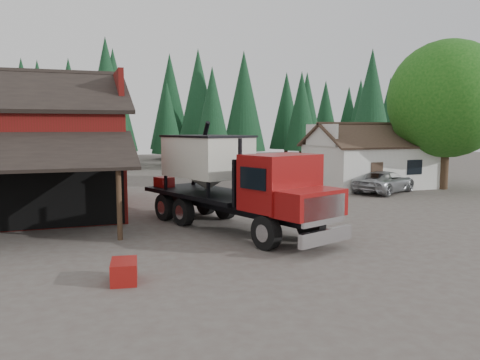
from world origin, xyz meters
name	(u,v)px	position (x,y,z in m)	size (l,w,h in m)	color
ground	(277,241)	(0.00, 0.00, 0.00)	(120.00, 120.00, 0.00)	#4E433D
farmhouse	(369,164)	(13.00, 13.00, 1.67)	(8.60, 6.42, 4.65)	silver
deciduous_tree	(447,103)	(17.01, 9.97, 5.91)	(8.00, 8.00, 10.20)	#382619
conifer_backdrop	(139,163)	(0.00, 42.00, 0.00)	(76.00, 16.00, 16.00)	#11331A
near_pine_b	(212,111)	(6.00, 30.00, 5.89)	(3.96, 3.96, 10.40)	#382619
near_pine_c	(371,102)	(22.00, 26.00, 6.89)	(4.84, 4.84, 12.40)	#382619
near_pine_d	(107,97)	(-4.00, 34.00, 7.39)	(5.28, 5.28, 13.40)	#382619
feed_truck	(232,179)	(-0.98, 2.46, 2.13)	(6.05, 10.37, 4.55)	black
silver_car	(385,182)	(12.00, 9.81, 0.72)	(2.38, 5.15, 1.43)	#B0B4B8
equip_box	(124,271)	(-5.92, -2.97, 0.30)	(0.70, 1.10, 0.60)	maroon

